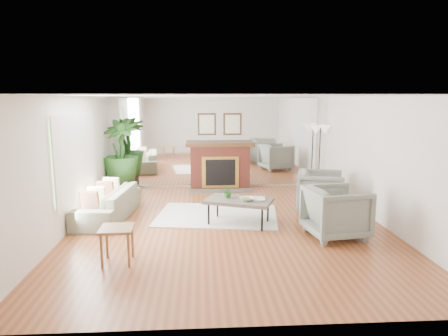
{
  "coord_description": "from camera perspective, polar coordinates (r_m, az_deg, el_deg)",
  "views": [
    {
      "loc": [
        -0.54,
        -7.46,
        2.47
      ],
      "look_at": [
        -0.05,
        0.6,
        1.04
      ],
      "focal_mm": 32.0,
      "sensor_mm": 36.0,
      "label": 1
    }
  ],
  "objects": [
    {
      "name": "ground",
      "position": [
        7.88,
        0.66,
        -8.21
      ],
      "size": [
        7.0,
        7.0,
        0.0
      ],
      "primitive_type": "plane",
      "color": "brown",
      "rests_on": "ground"
    },
    {
      "name": "wall_left",
      "position": [
        7.95,
        -21.37,
        0.54
      ],
      "size": [
        0.02,
        7.0,
        2.5
      ],
      "primitive_type": "cube",
      "color": "white",
      "rests_on": "ground"
    },
    {
      "name": "wall_right",
      "position": [
        8.34,
        21.63,
        0.95
      ],
      "size": [
        0.02,
        7.0,
        2.5
      ],
      "primitive_type": "cube",
      "color": "white",
      "rests_on": "ground"
    },
    {
      "name": "wall_back",
      "position": [
        11.03,
        -0.63,
        3.71
      ],
      "size": [
        6.0,
        0.02,
        2.5
      ],
      "primitive_type": "cube",
      "color": "white",
      "rests_on": "ground"
    },
    {
      "name": "mirror_panel",
      "position": [
        11.01,
        -0.62,
        3.7
      ],
      "size": [
        5.4,
        0.04,
        2.4
      ],
      "primitive_type": "cube",
      "color": "silver",
      "rests_on": "wall_back"
    },
    {
      "name": "window_panel",
      "position": [
        8.3,
        -20.38,
        1.68
      ],
      "size": [
        0.04,
        2.4,
        1.5
      ],
      "primitive_type": "cube",
      "color": "#B2E09E",
      "rests_on": "wall_left"
    },
    {
      "name": "fireplace",
      "position": [
        10.88,
        -0.56,
        0.49
      ],
      "size": [
        1.85,
        0.83,
        2.05
      ],
      "color": "maroon",
      "rests_on": "ground"
    },
    {
      "name": "area_rug",
      "position": [
        8.48,
        -0.99,
        -6.78
      ],
      "size": [
        2.7,
        2.1,
        0.03
      ],
      "primitive_type": "cube",
      "rotation": [
        0.0,
        0.0,
        -0.14
      ],
      "color": "white",
      "rests_on": "ground"
    },
    {
      "name": "coffee_table",
      "position": [
        7.83,
        2.11,
        -4.77
      ],
      "size": [
        1.45,
        1.15,
        0.51
      ],
      "rotation": [
        0.0,
        0.0,
        -0.37
      ],
      "color": "#574F45",
      "rests_on": "ground"
    },
    {
      "name": "sofa",
      "position": [
        8.58,
        -16.26,
        -4.94
      ],
      "size": [
        1.04,
        2.19,
        0.62
      ],
      "primitive_type": "imported",
      "rotation": [
        0.0,
        0.0,
        -1.67
      ],
      "color": "gray",
      "rests_on": "ground"
    },
    {
      "name": "armchair_back",
      "position": [
        8.99,
        13.56,
        -3.24
      ],
      "size": [
        1.2,
        1.18,
        0.89
      ],
      "primitive_type": "imported",
      "rotation": [
        0.0,
        0.0,
        1.29
      ],
      "color": "gray",
      "rests_on": "ground"
    },
    {
      "name": "armchair_front",
      "position": [
        7.41,
        15.71,
        -6.09
      ],
      "size": [
        1.13,
        1.11,
        0.91
      ],
      "primitive_type": "imported",
      "rotation": [
        0.0,
        0.0,
        1.72
      ],
      "color": "gray",
      "rests_on": "ground"
    },
    {
      "name": "side_table",
      "position": [
        6.26,
        -15.07,
        -8.97
      ],
      "size": [
        0.5,
        0.5,
        0.55
      ],
      "rotation": [
        0.0,
        0.0,
        0.02
      ],
      "color": "olive",
      "rests_on": "ground"
    },
    {
      "name": "potted_ficus",
      "position": [
        10.7,
        -14.53,
        2.02
      ],
      "size": [
        1.15,
        1.15,
        1.93
      ],
      "color": "black",
      "rests_on": "ground"
    },
    {
      "name": "floor_lamp",
      "position": [
        11.09,
        13.59,
        4.65
      ],
      "size": [
        0.56,
        0.31,
        1.73
      ],
      "color": "black",
      "rests_on": "ground"
    },
    {
      "name": "tabletop_plant",
      "position": [
        7.89,
        0.59,
        -3.33
      ],
      "size": [
        0.29,
        0.27,
        0.27
      ],
      "primitive_type": "imported",
      "rotation": [
        0.0,
        0.0,
        0.27
      ],
      "color": "#315F23",
      "rests_on": "coffee_table"
    },
    {
      "name": "fruit_bowl",
      "position": [
        7.7,
        3.22,
        -4.45
      ],
      "size": [
        0.28,
        0.28,
        0.07
      ],
      "primitive_type": "imported",
      "rotation": [
        0.0,
        0.0,
        -0.03
      ],
      "color": "olive",
      "rests_on": "coffee_table"
    },
    {
      "name": "book",
      "position": [
        7.82,
        4.18,
        -4.4
      ],
      "size": [
        0.27,
        0.34,
        0.02
      ],
      "primitive_type": "imported",
      "rotation": [
        0.0,
        0.0,
        -0.14
      ],
      "color": "olive",
      "rests_on": "coffee_table"
    }
  ]
}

